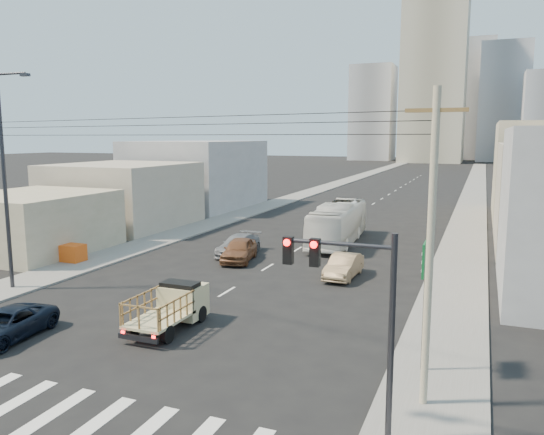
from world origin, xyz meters
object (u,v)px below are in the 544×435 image
Objects in this scene: navy_pickup at (6,325)px; streetlamp_left at (6,175)px; flatbed_pickup at (170,304)px; sedan_tan at (344,266)px; sedan_brown at (239,250)px; green_sign at (425,273)px; sedan_grey at (238,245)px; traffic_signal at (355,299)px; utility_pole at (430,247)px; city_bus at (338,223)px; crate_stack at (71,253)px.

streetlamp_left is (-5.83, 5.70, 5.79)m from navy_pickup.
sedan_tan is at bearing 65.79° from flatbed_pickup.
sedan_brown is 1.07× the size of sedan_tan.
navy_pickup is 17.31m from green_sign.
sedan_grey is 0.98× the size of green_sign.
sedan_grey is at bearing 123.09° from traffic_signal.
navy_pickup is 0.94× the size of sedan_grey.
traffic_signal reaches higher than sedan_grey.
utility_pole is at bearing -12.32° from streetlamp_left.
traffic_signal is 0.60× the size of utility_pole.
city_bus is 20.31m from crate_stack.
sedan_tan is at bearing 116.34° from green_sign.
streetlamp_left is (-21.16, 7.51, 2.36)m from traffic_signal.
green_sign reaches higher than sedan_brown.
utility_pole reaches higher than sedan_brown.
navy_pickup is 17.67m from utility_pole.
streetlamp_left reaches higher than navy_pickup.
flatbed_pickup is 15.55m from crate_stack.
city_bus is 28.34m from traffic_signal.
flatbed_pickup is 0.90× the size of sedan_grey.
navy_pickup is 10.00m from streetlamp_left.
city_bus is 6.46× the size of crate_stack.
green_sign reaches higher than flatbed_pickup.
green_sign is 2.78× the size of crate_stack.
sedan_brown is (-4.73, -8.73, -0.83)m from city_bus.
utility_pole is 0.83× the size of streetlamp_left.
crate_stack is at bearing -147.00° from sedan_grey.
green_sign is (16.72, 3.20, 3.10)m from navy_pickup.
sedan_brown is 2.57× the size of crate_stack.
sedan_tan is 16.30m from utility_pole.
green_sign is at bearing -62.19° from sedan_tan.
city_bus is 1.94× the size of traffic_signal.
sedan_grey is 0.41× the size of streetlamp_left.
traffic_signal is (9.59, -5.55, 2.98)m from flatbed_pickup.
sedan_brown is 0.39× the size of streetlamp_left.
sedan_tan is 9.32m from sedan_grey.
sedan_grey is at bearing 103.77° from flatbed_pickup.
navy_pickup is 26.58m from city_bus.
city_bus is at bearing 50.02° from sedan_grey.
city_bus is at bearing 110.61° from utility_pole.
sedan_brown is at bearing 74.33° from navy_pickup.
utility_pole is 23.47m from streetlamp_left.
crate_stack is at bearing -141.61° from city_bus.
navy_pickup is 0.39× the size of streetlamp_left.
crate_stack is at bearing 104.35° from streetlamp_left.
streetlamp_left is at bearing -149.16° from sedan_tan.
sedan_brown reaches higher than navy_pickup.
sedan_tan is 2.40× the size of crate_stack.
sedan_brown reaches higher than sedan_grey.
streetlamp_left is at bearing 167.68° from utility_pole.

